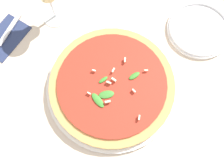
# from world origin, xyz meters

# --- Properties ---
(ground_plane) EXTENTS (6.00, 6.00, 0.00)m
(ground_plane) POSITION_xyz_m (0.00, 0.00, 0.00)
(ground_plane) COLOR beige
(pizza_arugula_main) EXTENTS (0.35, 0.35, 0.05)m
(pizza_arugula_main) POSITION_xyz_m (-0.03, -0.03, 0.02)
(pizza_arugula_main) COLOR white
(pizza_arugula_main) RESTS_ON ground_plane
(napkin) EXTENTS (0.15, 0.12, 0.01)m
(napkin) POSITION_xyz_m (-0.09, -0.37, 0.00)
(napkin) COLOR navy
(napkin) RESTS_ON ground_plane
(fork) EXTENTS (0.19, 0.04, 0.00)m
(fork) POSITION_xyz_m (-0.09, -0.37, 0.01)
(fork) COLOR silver
(fork) RESTS_ON ground_plane
(side_plate_white) EXTENTS (0.19, 0.19, 0.02)m
(side_plate_white) POSITION_xyz_m (-0.27, 0.16, 0.01)
(side_plate_white) COLOR white
(side_plate_white) RESTS_ON ground_plane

